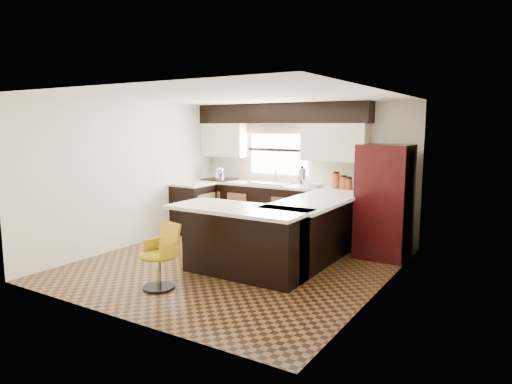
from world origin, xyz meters
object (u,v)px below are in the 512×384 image
Objects in this scene: refrigerator at (385,201)px; bar_chair at (158,256)px; peninsula_long at (311,233)px; peninsula_return at (244,243)px.

refrigerator is 2.11× the size of bar_chair.
bar_chair is (-1.15, -1.96, -0.04)m from peninsula_long.
peninsula_return is (-0.53, -0.97, 0.00)m from peninsula_long.
peninsula_long is 1.18× the size of peninsula_return.
peninsula_return reaches higher than bar_chair.
peninsula_long is 1.11m from peninsula_return.
refrigerator is at bearing 47.51° from peninsula_long.
peninsula_long is 1.27m from refrigerator.
refrigerator is at bearing 70.38° from bar_chair.
bar_chair is at bearing -122.39° from peninsula_return.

